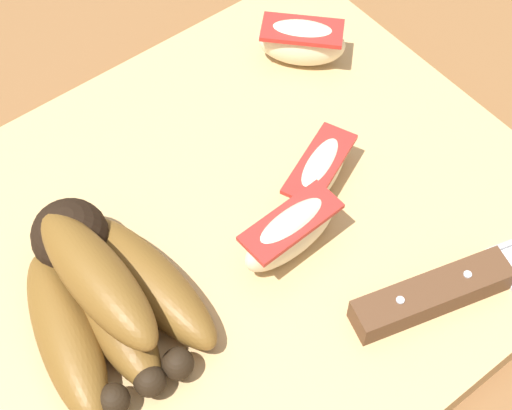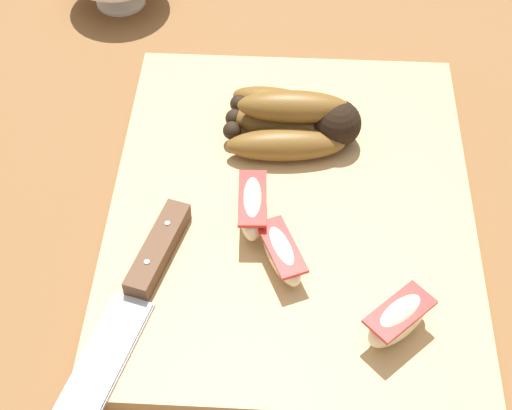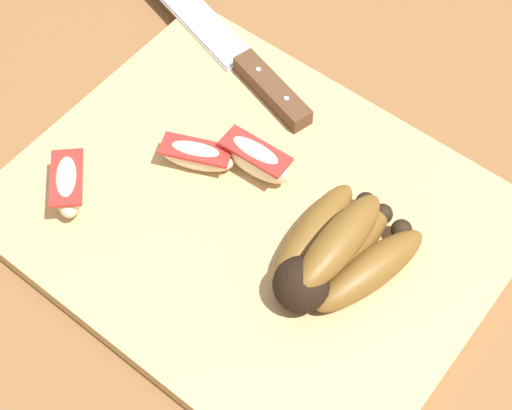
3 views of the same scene
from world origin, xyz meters
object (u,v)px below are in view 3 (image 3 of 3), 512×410
Objects in this scene: chefs_knife at (243,62)px; apple_wedge_near at (193,159)px; banana_bunch at (335,255)px; apple_wedge_middle at (256,159)px; apple_wedge_far at (69,185)px.

chefs_knife is 3.79× the size of apple_wedge_near.
banana_bunch is 1.90× the size of apple_wedge_middle.
chefs_knife is at bearing 108.93° from apple_wedge_near.
apple_wedge_middle is 1.11× the size of apple_wedge_far.
apple_wedge_far reaches higher than chefs_knife.
banana_bunch is 0.24m from chefs_knife.
banana_bunch is 2.11× the size of apple_wedge_far.
apple_wedge_middle is at bearing 47.74° from apple_wedge_far.
banana_bunch reaches higher than apple_wedge_far.
apple_wedge_near is 1.02× the size of apple_wedge_middle.
apple_wedge_far is at bearing -132.26° from apple_wedge_middle.
apple_wedge_near reaches higher than chefs_knife.
chefs_knife is 4.31× the size of apple_wedge_far.
apple_wedge_near is (-0.16, 0.00, -0.01)m from banana_bunch.
chefs_knife is 0.22m from apple_wedge_far.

